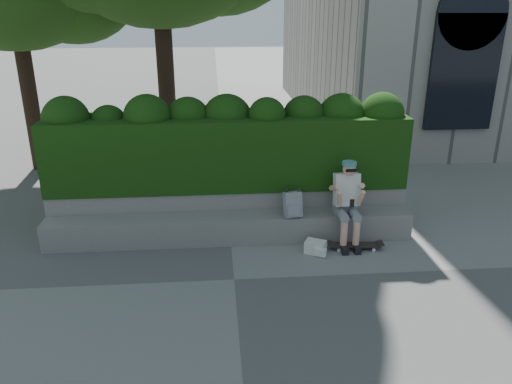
{
  "coord_description": "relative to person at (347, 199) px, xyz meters",
  "views": [
    {
      "loc": [
        -0.21,
        -6.23,
        3.71
      ],
      "look_at": [
        0.4,
        1.0,
        0.95
      ],
      "focal_mm": 35.0,
      "sensor_mm": 36.0,
      "label": 1
    }
  ],
  "objects": [
    {
      "name": "ground",
      "position": [
        -1.88,
        -1.07,
        -0.75
      ],
      "size": [
        80.0,
        80.0,
        0.0
      ],
      "primitive_type": "plane",
      "color": "slate",
      "rests_on": "ground"
    },
    {
      "name": "skateboard",
      "position": [
        0.11,
        -0.29,
        -0.68
      ],
      "size": [
        0.8,
        0.26,
        0.08
      ],
      "rotation": [
        0.0,
        0.0,
        -0.08
      ],
      "color": "black",
      "rests_on": "ground"
    },
    {
      "name": "hedge",
      "position": [
        -1.88,
        0.88,
        0.6
      ],
      "size": [
        6.0,
        1.0,
        1.2
      ],
      "primitive_type": "cube",
      "color": "black",
      "rests_on": "planter_wall"
    },
    {
      "name": "bench_ledge",
      "position": [
        -1.88,
        0.18,
        -0.53
      ],
      "size": [
        6.0,
        0.45,
        0.45
      ],
      "primitive_type": "cube",
      "color": "gray",
      "rests_on": "ground"
    },
    {
      "name": "person",
      "position": [
        0.0,
        0.0,
        0.0
      ],
      "size": [
        0.4,
        0.76,
        1.38
      ],
      "color": "slate",
      "rests_on": "ground"
    },
    {
      "name": "backpack_plaid",
      "position": [
        -0.87,
        0.08,
        -0.1
      ],
      "size": [
        0.31,
        0.2,
        0.41
      ],
      "primitive_type": "cube",
      "rotation": [
        0.0,
        0.0,
        0.19
      ],
      "color": "#A5A5AA",
      "rests_on": "bench_ledge"
    },
    {
      "name": "backpack_ground",
      "position": [
        -0.56,
        -0.36,
        -0.65
      ],
      "size": [
        0.38,
        0.34,
        0.2
      ],
      "primitive_type": "cube",
      "rotation": [
        0.0,
        0.0,
        -0.5
      ],
      "color": "silver",
      "rests_on": "ground"
    },
    {
      "name": "planter_wall",
      "position": [
        -1.88,
        0.66,
        -0.38
      ],
      "size": [
        6.0,
        0.5,
        0.75
      ],
      "primitive_type": "cube",
      "color": "gray",
      "rests_on": "ground"
    }
  ]
}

